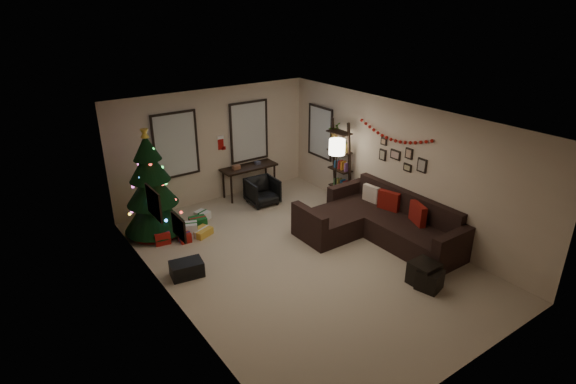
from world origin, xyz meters
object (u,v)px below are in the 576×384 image
object	(u,v)px
christmas_tree	(152,191)
bookshelf	(341,164)
desk_chair	(262,191)
sofa	(378,223)
desk	(249,170)

from	to	relation	value
christmas_tree	bookshelf	distance (m)	4.31
desk_chair	sofa	bearing A→B (deg)	-66.28
sofa	bookshelf	distance (m)	1.96
christmas_tree	desk_chair	xyz separation A→B (m)	(2.63, -0.03, -0.65)
desk	desk_chair	xyz separation A→B (m)	(-0.03, -0.65, -0.35)
sofa	bookshelf	world-z (taller)	bookshelf
christmas_tree	desk_chair	bearing A→B (deg)	-0.57
bookshelf	sofa	bearing A→B (deg)	-105.66
christmas_tree	desk	size ratio (longest dim) A/B	1.67
desk_chair	bookshelf	world-z (taller)	bookshelf
sofa	desk_chair	world-z (taller)	sofa
desk_chair	christmas_tree	bearing A→B (deg)	-177.78
christmas_tree	desk	xyz separation A→B (m)	(2.66, 0.62, -0.30)
desk	christmas_tree	bearing A→B (deg)	-166.80
desk	sofa	bearing A→B (deg)	-73.25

